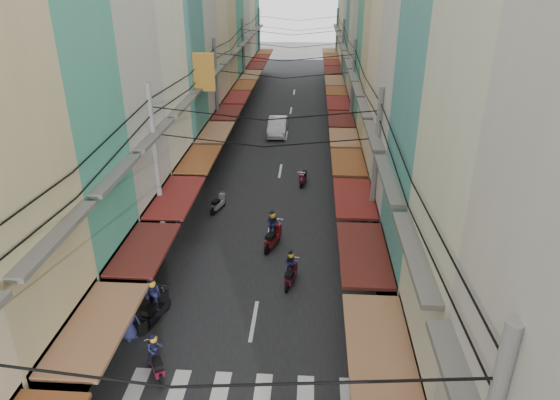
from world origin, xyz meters
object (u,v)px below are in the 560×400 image
at_px(white_car, 278,134).
at_px(traffic_sign, 401,340).
at_px(market_umbrella, 448,303).
at_px(bicycle, 428,334).

height_order(white_car, traffic_sign, traffic_sign).
relative_size(market_umbrella, traffic_sign, 0.94).
bearing_deg(white_car, market_umbrella, -73.62).
distance_m(market_umbrella, traffic_sign, 2.44).
xyz_separation_m(bicycle, traffic_sign, (-1.61, -2.59, 1.85)).
distance_m(bicycle, traffic_sign, 3.56).
relative_size(white_car, market_umbrella, 2.04).
distance_m(bicycle, market_umbrella, 2.36).
xyz_separation_m(bicycle, market_umbrella, (0.20, -0.98, 2.14)).
distance_m(white_car, bicycle, 25.72).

